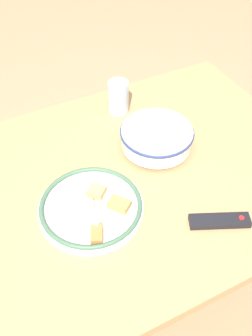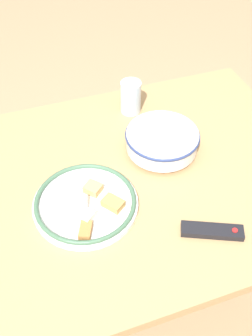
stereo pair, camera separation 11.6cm
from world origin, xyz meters
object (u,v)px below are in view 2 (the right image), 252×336
food_plate (86,203)px  drinking_glass (131,97)px  noodle_bowl (162,140)px  tv_remote (212,231)px

food_plate → drinking_glass: size_ratio=2.51×
drinking_glass → food_plate: bearing=54.4°
noodle_bowl → food_plate: bearing=26.4°
food_plate → drinking_glass: bearing=-125.6°
drinking_glass → noodle_bowl: bearing=96.0°
noodle_bowl → food_plate: (0.31, 0.15, -0.03)m
noodle_bowl → tv_remote: size_ratio=1.40×
noodle_bowl → drinking_glass: (0.03, -0.24, 0.02)m
food_plate → noodle_bowl: bearing=-153.6°
drinking_glass → tv_remote: bearing=92.8°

